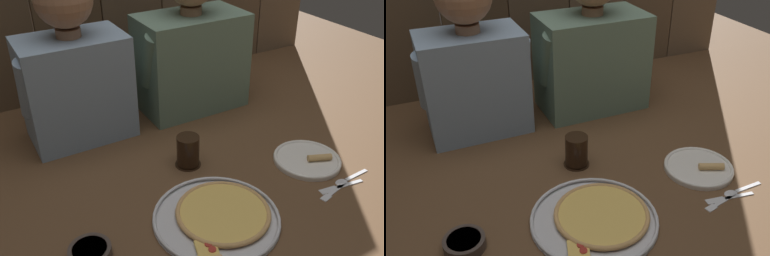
% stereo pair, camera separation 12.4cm
% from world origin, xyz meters
% --- Properties ---
extents(ground_plane, '(3.20, 3.20, 0.00)m').
position_xyz_m(ground_plane, '(0.00, 0.00, 0.00)').
color(ground_plane, brown).
extents(pizza_tray, '(0.35, 0.35, 0.03)m').
position_xyz_m(pizza_tray, '(-0.05, -0.10, 0.01)').
color(pizza_tray, silver).
rests_on(pizza_tray, ground).
extents(dinner_plate, '(0.22, 0.22, 0.03)m').
position_xyz_m(dinner_plate, '(0.36, -0.02, 0.01)').
color(dinner_plate, white).
rests_on(dinner_plate, ground).
extents(drinking_glass, '(0.09, 0.09, 0.11)m').
position_xyz_m(drinking_glass, '(0.01, 0.17, 0.05)').
color(drinking_glass, black).
rests_on(drinking_glass, ground).
extents(dipping_bowl, '(0.11, 0.11, 0.03)m').
position_xyz_m(dipping_bowl, '(-0.40, -0.05, 0.02)').
color(dipping_bowl, '#3D332D').
rests_on(dipping_bowl, ground).
extents(table_fork, '(0.13, 0.04, 0.01)m').
position_xyz_m(table_fork, '(0.31, -0.18, 0.00)').
color(table_fork, silver).
rests_on(table_fork, ground).
extents(table_knife, '(0.16, 0.04, 0.01)m').
position_xyz_m(table_knife, '(0.35, -0.17, 0.00)').
color(table_knife, silver).
rests_on(table_knife, ground).
extents(table_spoon, '(0.14, 0.03, 0.01)m').
position_xyz_m(table_spoon, '(0.39, -0.16, 0.00)').
color(table_spoon, silver).
rests_on(table_spoon, ground).
extents(diner_left, '(0.39, 0.22, 0.59)m').
position_xyz_m(diner_left, '(-0.23, 0.52, 0.27)').
color(diner_left, '#849EB7').
rests_on(diner_left, ground).
extents(diner_right, '(0.44, 0.24, 0.61)m').
position_xyz_m(diner_right, '(0.23, 0.52, 0.27)').
color(diner_right, slate).
rests_on(diner_right, ground).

